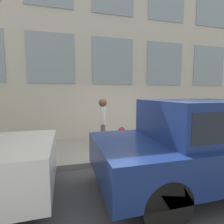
{
  "coord_description": "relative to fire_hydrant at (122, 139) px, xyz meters",
  "views": [
    {
      "loc": [
        -4.38,
        1.96,
        1.93
      ],
      "look_at": [
        0.85,
        0.53,
        1.35
      ],
      "focal_mm": 28.0,
      "sensor_mm": 36.0,
      "label": 1
    }
  ],
  "objects": [
    {
      "name": "ground_plane",
      "position": [
        -0.59,
        -0.29,
        -0.53
      ],
      "size": [
        80.0,
        80.0,
        0.0
      ],
      "primitive_type": "plane",
      "color": "#47474C"
    },
    {
      "name": "sidewalk",
      "position": [
        0.74,
        -0.29,
        -0.46
      ],
      "size": [
        2.66,
        60.0,
        0.14
      ],
      "color": "#9E9B93",
      "rests_on": "ground_plane"
    },
    {
      "name": "building_facade",
      "position": [
        2.21,
        -0.29,
        3.09
      ],
      "size": [
        0.33,
        40.0,
        7.21
      ],
      "color": "beige",
      "rests_on": "ground_plane"
    },
    {
      "name": "fire_hydrant",
      "position": [
        0.0,
        0.0,
        0.0
      ],
      "size": [
        0.27,
        0.4,
        0.77
      ],
      "color": "red",
      "rests_on": "sidewalk"
    },
    {
      "name": "person",
      "position": [
        0.52,
        0.48,
        0.58
      ],
      "size": [
        0.39,
        0.26,
        1.63
      ],
      "rotation": [
        0.0,
        0.0,
        -0.8
      ],
      "color": "#726651",
      "rests_on": "sidewalk"
    },
    {
      "name": "parked_car_navy_near",
      "position": [
        -2.08,
        -0.96,
        0.46
      ],
      "size": [
        2.0,
        4.21,
        1.8
      ],
      "color": "black",
      "rests_on": "ground_plane"
    }
  ]
}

